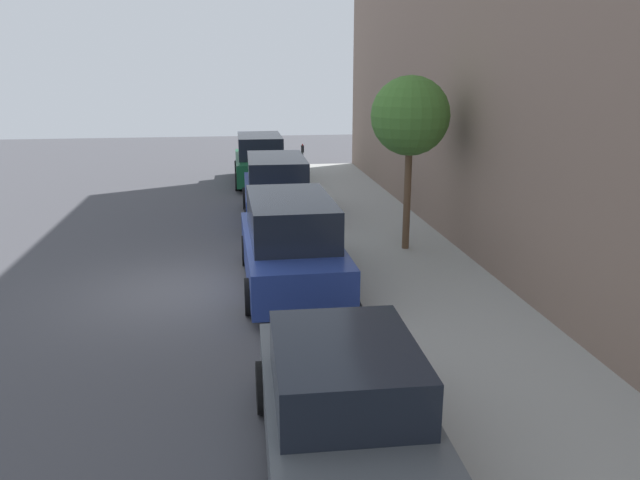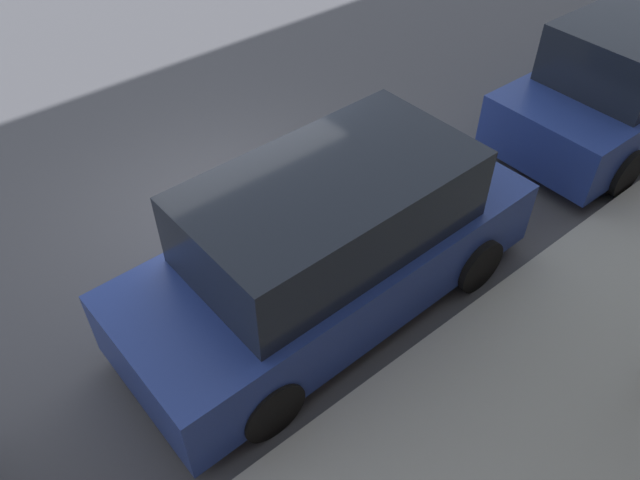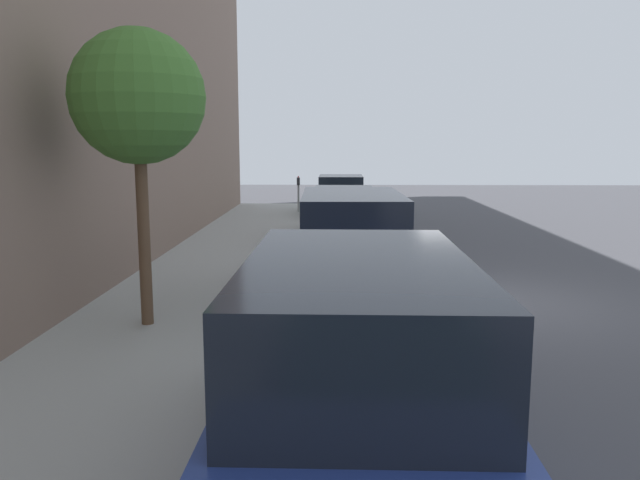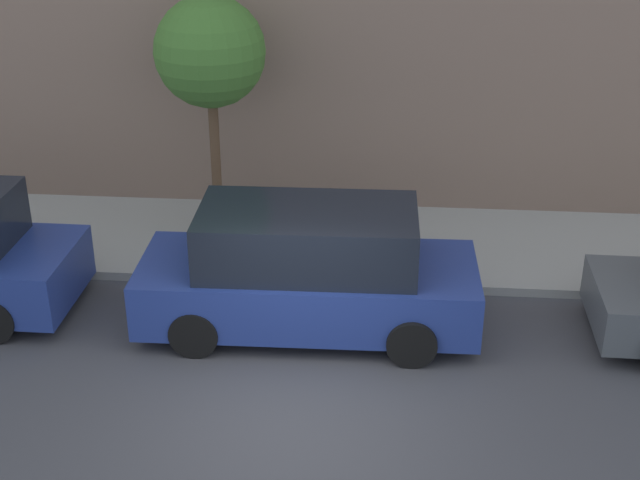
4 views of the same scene
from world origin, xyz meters
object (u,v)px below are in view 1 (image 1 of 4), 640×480
at_px(parking_meter_far, 303,157).
at_px(parked_minivan_third, 291,243).
at_px(street_tree, 410,117).
at_px(parked_minivan_fifth, 260,160).
at_px(parked_minivan_fourth, 277,189).
at_px(parked_sedan_second, 345,412).

bearing_deg(parking_meter_far, parked_minivan_third, -97.42).
relative_size(parking_meter_far, street_tree, 0.32).
bearing_deg(parked_minivan_third, street_tree, 32.25).
xyz_separation_m(parked_minivan_third, parked_minivan_fifth, (-0.10, 12.28, 0.00)).
height_order(parked_minivan_fourth, parking_meter_far, parked_minivan_fourth).
bearing_deg(parking_meter_far, parked_minivan_fifth, -172.39).
bearing_deg(parked_minivan_fifth, parked_minivan_fourth, -87.91).
relative_size(parked_sedan_second, parking_meter_far, 3.39).
bearing_deg(parked_minivan_fifth, parking_meter_far, 7.61).
distance_m(parked_minivan_third, parked_minivan_fourth, 6.02).
relative_size(parked_minivan_third, parked_minivan_fifth, 1.01).
relative_size(parked_sedan_second, street_tree, 1.09).
xyz_separation_m(parked_sedan_second, parking_meter_far, (1.59, 18.86, 0.25)).
distance_m(parked_minivan_third, parking_meter_far, 12.62).
bearing_deg(parking_meter_far, parked_sedan_second, -94.83).
xyz_separation_m(parked_sedan_second, street_tree, (2.98, 8.24, 2.63)).
height_order(parked_sedan_second, parking_meter_far, parked_sedan_second).
bearing_deg(parked_sedan_second, parked_minivan_fourth, 89.56).
height_order(parked_sedan_second, parked_minivan_third, parked_minivan_third).
bearing_deg(parked_sedan_second, parked_minivan_fifth, 90.41).
height_order(parked_sedan_second, parked_minivan_fourth, parked_minivan_fourth).
xyz_separation_m(parked_sedan_second, parked_minivan_third, (-0.03, 6.34, 0.20)).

